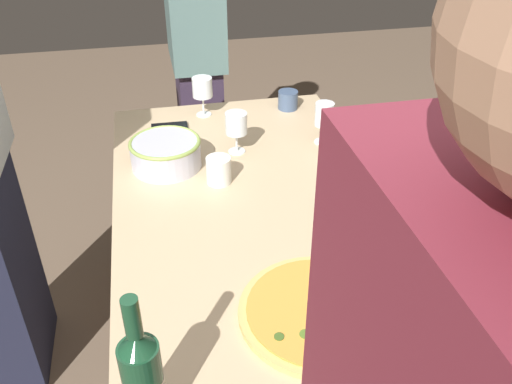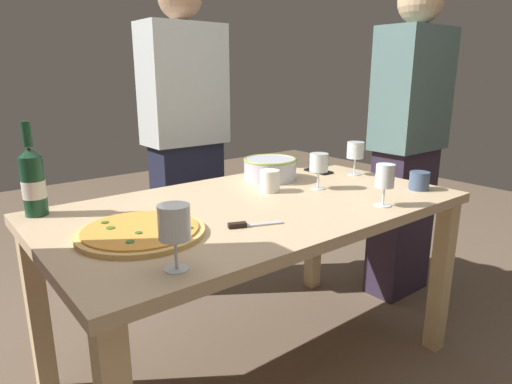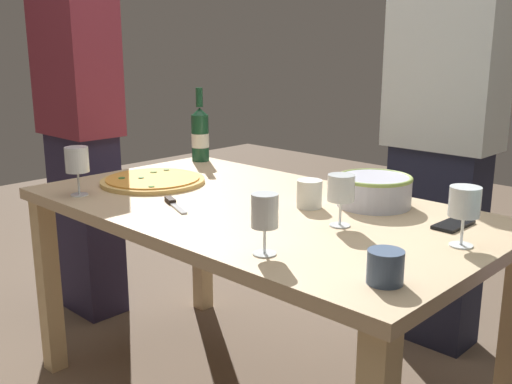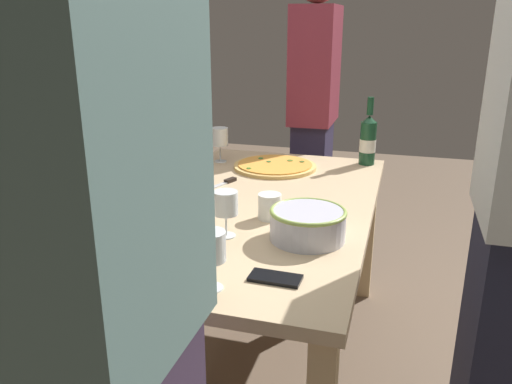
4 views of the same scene
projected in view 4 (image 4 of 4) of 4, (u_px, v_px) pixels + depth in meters
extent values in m
plane|color=brown|center=(256.00, 363.00, 2.24)|extent=(8.00, 8.00, 0.00)
cube|color=#CBAE85|center=(256.00, 207.00, 2.01)|extent=(1.60, 0.90, 0.04)
cube|color=#D5B580|center=(227.00, 219.00, 2.91)|extent=(0.07, 0.07, 0.71)
cube|color=#D5B580|center=(367.00, 234.00, 2.70)|extent=(0.07, 0.07, 0.71)
cylinder|color=#E2B766|center=(275.00, 166.00, 2.47)|extent=(0.40, 0.40, 0.02)
cylinder|color=gold|center=(275.00, 164.00, 2.47)|extent=(0.36, 0.36, 0.01)
cylinder|color=#3C7535|center=(261.00, 158.00, 2.56)|extent=(0.02, 0.02, 0.00)
cylinder|color=#426023|center=(302.00, 162.00, 2.50)|extent=(0.02, 0.02, 0.00)
cylinder|color=#3F7426|center=(249.00, 168.00, 2.39)|extent=(0.02, 0.02, 0.00)
cylinder|color=#537528|center=(290.00, 161.00, 2.52)|extent=(0.03, 0.03, 0.00)
cylinder|color=#3A6C2E|center=(269.00, 162.00, 2.50)|extent=(0.02, 0.02, 0.00)
cylinder|color=silver|center=(308.00, 225.00, 1.65)|extent=(0.25, 0.25, 0.10)
torus|color=#93AF51|center=(308.00, 212.00, 1.64)|extent=(0.25, 0.25, 0.01)
cylinder|color=#184328|center=(368.00, 143.00, 2.51)|extent=(0.08, 0.08, 0.21)
cone|color=#184328|center=(369.00, 119.00, 2.48)|extent=(0.08, 0.08, 0.04)
cylinder|color=#184328|center=(370.00, 106.00, 2.46)|extent=(0.03, 0.03, 0.09)
cylinder|color=silver|center=(368.00, 145.00, 2.52)|extent=(0.08, 0.08, 0.06)
cylinder|color=white|center=(135.00, 225.00, 1.77)|extent=(0.06, 0.06, 0.00)
cylinder|color=white|center=(135.00, 215.00, 1.76)|extent=(0.01, 0.01, 0.07)
cylinder|color=white|center=(133.00, 194.00, 1.74)|extent=(0.07, 0.07, 0.09)
cylinder|color=white|center=(211.00, 288.00, 1.36)|extent=(0.06, 0.06, 0.00)
cylinder|color=white|center=(211.00, 274.00, 1.34)|extent=(0.01, 0.01, 0.08)
cylinder|color=white|center=(210.00, 246.00, 1.32)|extent=(0.08, 0.08, 0.08)
cylinder|color=maroon|center=(210.00, 253.00, 1.32)|extent=(0.07, 0.07, 0.04)
cylinder|color=white|center=(220.00, 161.00, 2.59)|extent=(0.06, 0.06, 0.00)
cylinder|color=white|center=(220.00, 153.00, 2.58)|extent=(0.01, 0.01, 0.08)
cylinder|color=white|center=(220.00, 137.00, 2.55)|extent=(0.08, 0.08, 0.09)
cylinder|color=maroon|center=(220.00, 143.00, 2.56)|extent=(0.07, 0.07, 0.03)
cylinder|color=white|center=(225.00, 235.00, 1.69)|extent=(0.06, 0.06, 0.00)
cylinder|color=white|center=(225.00, 224.00, 1.68)|extent=(0.01, 0.01, 0.07)
cylinder|color=white|center=(225.00, 203.00, 1.65)|extent=(0.08, 0.08, 0.08)
cylinder|color=maroon|center=(225.00, 210.00, 1.66)|extent=(0.07, 0.07, 0.03)
cylinder|color=#425675|center=(93.00, 257.00, 1.45)|extent=(0.08, 0.08, 0.08)
cylinder|color=white|center=(270.00, 206.00, 1.83)|extent=(0.08, 0.08, 0.09)
cube|color=black|center=(275.00, 278.00, 1.40)|extent=(0.07, 0.15, 0.01)
cube|color=silver|center=(217.00, 186.00, 2.19)|extent=(0.14, 0.07, 0.01)
cube|color=black|center=(230.00, 180.00, 2.26)|extent=(0.07, 0.04, 0.02)
cube|color=#27223C|center=(311.00, 191.00, 3.14)|extent=(0.34, 0.20, 0.87)
cube|color=maroon|center=(315.00, 65.00, 2.90)|extent=(0.40, 0.24, 0.65)
cube|color=slate|center=(103.00, 190.00, 0.86)|extent=(0.41, 0.24, 0.63)
cube|color=#1E2035|center=(498.00, 340.00, 1.68)|extent=(0.38, 0.20, 0.86)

